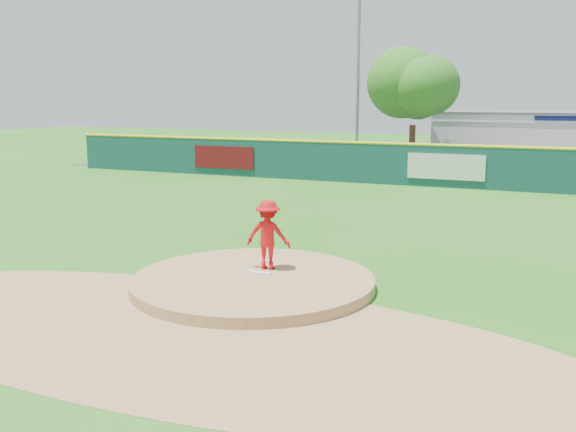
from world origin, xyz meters
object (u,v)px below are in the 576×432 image
at_px(deciduous_tree, 414,91).
at_px(pool_building_grp, 561,138).
at_px(light_pole_left, 358,67).
at_px(van, 451,163).
at_px(pitcher, 268,235).
at_px(playground_slide, 226,152).

bearing_deg(deciduous_tree, pool_building_grp, 41.16).
bearing_deg(light_pole_left, deciduous_tree, -26.57).
distance_m(van, deciduous_tree, 4.94).
xyz_separation_m(van, pool_building_grp, (5.45, 8.64, 1.01)).
distance_m(pool_building_grp, light_pole_left, 13.72).
xyz_separation_m(pitcher, light_pole_left, (-6.03, 26.24, 4.98)).
height_order(deciduous_tree, light_pole_left, light_pole_left).
xyz_separation_m(pool_building_grp, deciduous_tree, (-8.00, -6.99, 2.89)).
xyz_separation_m(van, playground_slide, (-14.32, 0.41, 0.06)).
bearing_deg(playground_slide, pitcher, -59.05).
relative_size(pool_building_grp, light_pole_left, 1.38).
distance_m(pitcher, playground_slide, 26.83).
xyz_separation_m(playground_slide, light_pole_left, (7.77, 3.23, 5.34)).
bearing_deg(pool_building_grp, van, -122.24).
xyz_separation_m(pitcher, playground_slide, (-13.80, 23.01, -0.36)).
bearing_deg(light_pole_left, playground_slide, -157.41).
bearing_deg(van, pitcher, -172.41).
bearing_deg(pitcher, deciduous_tree, -92.41).
distance_m(pool_building_grp, deciduous_tree, 11.01).
height_order(van, light_pole_left, light_pole_left).
xyz_separation_m(pool_building_grp, playground_slide, (-19.77, -8.23, -0.95)).
height_order(playground_slide, light_pole_left, light_pole_left).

